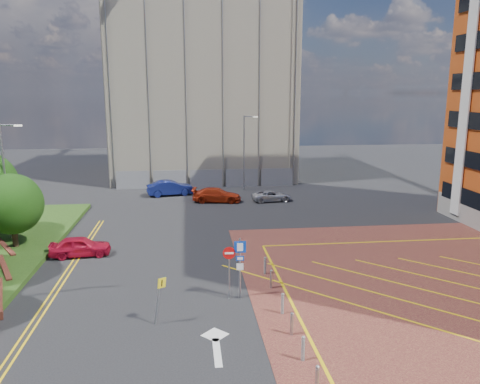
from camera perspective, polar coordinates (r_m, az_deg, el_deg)
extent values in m
plane|color=black|center=(23.63, -0.96, -13.84)|extent=(140.00, 140.00, 0.00)
cube|color=brown|center=(27.03, -27.26, -11.34)|extent=(1.86, 4.43, 0.40)
cube|color=brown|center=(30.93, -26.77, -8.41)|extent=(2.29, 4.27, 0.40)
cube|color=brown|center=(34.96, -26.71, -6.13)|extent=(2.69, 4.06, 0.40)
cylinder|color=#3D2B1C|center=(34.44, -25.77, -4.56)|extent=(0.36, 0.36, 1.80)
sphere|color=black|center=(33.97, -26.07, -1.31)|extent=(4.00, 4.00, 4.00)
cylinder|color=#9EA0A8|center=(35.95, -26.70, 1.09)|extent=(0.16, 0.16, 8.00)
cylinder|color=#9EA0A8|center=(35.30, -26.37, 7.32)|extent=(1.20, 0.10, 0.10)
cube|color=silver|center=(35.11, -25.43, 7.33)|extent=(0.50, 0.15, 0.12)
cylinder|color=#9EA0A8|center=(49.94, 0.50, 4.73)|extent=(0.16, 0.16, 8.00)
cylinder|color=#9EA0A8|center=(49.68, 1.20, 9.18)|extent=(1.20, 0.10, 0.10)
cube|color=silver|center=(49.76, 1.89, 9.15)|extent=(0.50, 0.15, 0.12)
cylinder|color=#9EA0A8|center=(23.95, -0.01, -9.30)|extent=(0.10, 0.10, 3.20)
cube|color=#0935AA|center=(23.53, 0.00, -6.72)|extent=(0.60, 0.04, 0.60)
cube|color=white|center=(23.50, 0.01, -6.73)|extent=(0.30, 0.02, 0.42)
cube|color=#0935AA|center=(23.73, 0.00, -8.09)|extent=(0.40, 0.04, 0.25)
cube|color=white|center=(23.70, 0.01, -8.11)|extent=(0.28, 0.02, 0.14)
cube|color=white|center=(23.88, 0.00, -9.10)|extent=(0.35, 0.04, 0.35)
cylinder|color=#9EA0A8|center=(23.99, -1.33, -9.91)|extent=(0.08, 0.08, 2.70)
cylinder|color=red|center=(23.57, -1.34, -7.45)|extent=(0.64, 0.04, 0.64)
cube|color=white|center=(23.55, -1.33, -7.47)|extent=(0.44, 0.02, 0.10)
cylinder|color=#9EA0A8|center=(21.90, -10.01, -13.02)|extent=(0.39, 0.08, 2.19)
cube|color=yellow|center=(21.50, -9.51, -10.88)|extent=(0.39, 0.39, 0.51)
cylinder|color=#9EA0A8|center=(17.77, 9.37, -21.73)|extent=(0.14, 0.14, 0.90)
cylinder|color=black|center=(19.41, 7.69, -18.53)|extent=(0.14, 0.14, 0.90)
cylinder|color=#9EA0A8|center=(21.10, 6.33, -15.83)|extent=(0.14, 0.14, 0.90)
cylinder|color=black|center=(22.85, 5.20, -13.53)|extent=(0.14, 0.14, 0.90)
cylinder|color=#9EA0A8|center=(25.54, 3.82, -10.67)|extent=(0.14, 0.14, 0.90)
cylinder|color=black|center=(27.36, 3.07, -9.07)|extent=(0.14, 0.14, 0.90)
cube|color=gray|center=(61.21, -4.70, 12.59)|extent=(21.20, 19.20, 22.00)
cube|color=yellow|center=(63.66, -2.97, 18.00)|extent=(0.90, 0.90, 34.00)
cube|color=gray|center=(52.10, -3.06, 1.68)|extent=(21.60, 0.06, 2.00)
imported|color=#B70F2B|center=(31.92, -18.91, -6.28)|extent=(3.94, 1.90, 1.30)
imported|color=navy|center=(48.39, -8.50, 0.49)|extent=(4.94, 2.58, 1.55)
imported|color=red|center=(45.05, -2.85, -0.37)|extent=(4.90, 2.56, 1.36)
imported|color=#BBBCC3|center=(45.45, 3.87, -0.46)|extent=(3.99, 2.21, 1.06)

